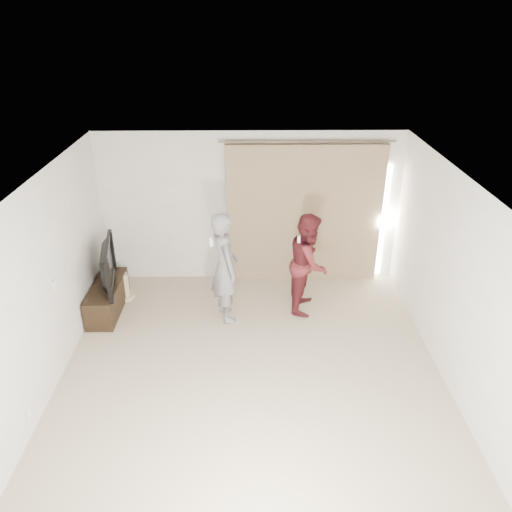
{
  "coord_description": "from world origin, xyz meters",
  "views": [
    {
      "loc": [
        -0.02,
        -5.08,
        4.36
      ],
      "look_at": [
        0.07,
        1.2,
        1.18
      ],
      "focal_mm": 35.0,
      "sensor_mm": 36.0,
      "label": 1
    }
  ],
  "objects_px": {
    "tv_console": "(107,298)",
    "person_man": "(225,267)",
    "tv": "(102,266)",
    "person_woman": "(309,263)"
  },
  "relations": [
    {
      "from": "tv",
      "to": "person_man",
      "type": "xyz_separation_m",
      "value": [
        1.88,
        -0.19,
        0.06
      ]
    },
    {
      "from": "tv",
      "to": "person_woman",
      "type": "height_order",
      "value": "person_woman"
    },
    {
      "from": "tv_console",
      "to": "tv",
      "type": "distance_m",
      "value": 0.57
    },
    {
      "from": "person_woman",
      "to": "tv",
      "type": "bearing_deg",
      "value": -178.82
    },
    {
      "from": "person_woman",
      "to": "person_man",
      "type": "bearing_deg",
      "value": -168.63
    },
    {
      "from": "tv",
      "to": "person_woman",
      "type": "distance_m",
      "value": 3.16
    },
    {
      "from": "person_man",
      "to": "tv",
      "type": "bearing_deg",
      "value": 174.15
    },
    {
      "from": "tv_console",
      "to": "person_man",
      "type": "xyz_separation_m",
      "value": [
        1.88,
        -0.19,
        0.64
      ]
    },
    {
      "from": "person_woman",
      "to": "tv_console",
      "type": "bearing_deg",
      "value": -178.82
    },
    {
      "from": "tv_console",
      "to": "person_woman",
      "type": "xyz_separation_m",
      "value": [
        3.16,
        0.07,
        0.57
      ]
    }
  ]
}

